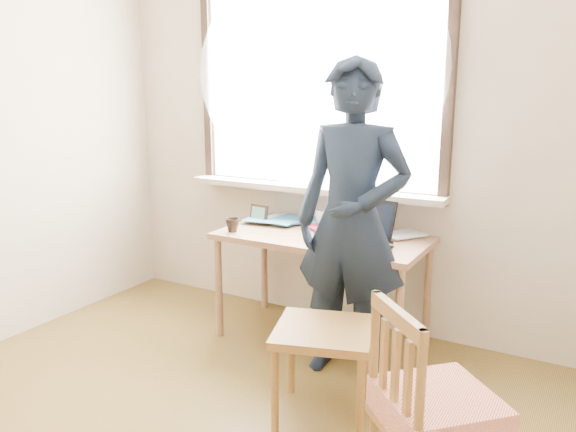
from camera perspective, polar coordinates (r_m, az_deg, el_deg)
The scene contains 13 objects.
room_shell at distance 2.23m, azimuth -14.27°, elevation 13.70°, with size 3.52×4.02×2.61m.
desk at distance 3.52m, azimuth 3.49°, elevation -3.07°, with size 1.30×0.65×0.70m.
laptop at distance 3.36m, azimuth 7.34°, elevation -1.62°, with size 0.42×0.37×0.25m.
mug_white at distance 3.73m, azimuth 3.82°, elevation -0.19°, with size 0.14×0.14×0.11m, color white.
mug_dark at distance 3.59m, azimuth -5.67°, elevation -0.93°, with size 0.09×0.09×0.09m, color black.
mouse at distance 3.24m, azimuth 9.97°, elevation -3.01°, with size 0.09×0.06×0.03m, color black.
desk_clutter at distance 3.77m, azimuth 0.91°, elevation -0.54°, with size 0.82×0.53×0.04m.
book_a at distance 3.91m, azimuth -1.32°, elevation -0.19°, with size 0.20×0.26×0.02m, color white.
book_b at distance 3.60m, azimuth 10.70°, elevation -1.57°, with size 0.18×0.25×0.02m, color white.
picture_frame at distance 3.83m, azimuth -2.96°, elevation 0.18°, with size 0.14×0.03×0.11m.
work_chair at distance 2.77m, azimuth 3.62°, elevation -12.63°, with size 0.57×0.56×0.47m.
side_chair at distance 2.19m, azimuth 14.57°, elevation -18.77°, with size 0.56×0.56×0.87m.
person at distance 3.06m, azimuth 6.53°, elevation -0.65°, with size 0.64×0.42×1.76m, color black.
Camera 1 is at (1.51, -1.42, 1.58)m, focal length 35.00 mm.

